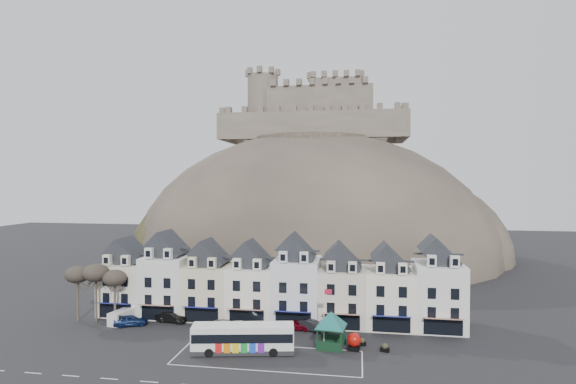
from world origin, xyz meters
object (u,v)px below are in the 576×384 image
object	(u,v)px
car_charcoal	(311,325)
car_silver	(227,326)
car_black	(172,317)
car_maroon	(297,325)
car_navy	(131,320)
bus_shelter	(331,319)
flagpole	(325,312)
red_buoy	(354,341)
bus	(243,337)
white_van	(122,317)
car_white	(241,327)

from	to	relation	value
car_charcoal	car_silver	bearing A→B (deg)	116.68
car_black	car_maroon	size ratio (longest dim) A/B	1.19
car_navy	car_black	size ratio (longest dim) A/B	0.97
car_black	car_silver	size ratio (longest dim) A/B	0.92
car_charcoal	bus_shelter	bearing A→B (deg)	-134.99
bus_shelter	car_silver	size ratio (longest dim) A/B	1.39
bus_shelter	flagpole	distance (m)	1.59
red_buoy	car_black	xyz separation A→B (m)	(-26.81, 6.67, -0.30)
bus	car_black	xyz separation A→B (m)	(-13.45, 9.74, -1.14)
red_buoy	white_van	xyz separation A→B (m)	(-33.86, 5.11, -0.12)
car_charcoal	bus	bearing A→B (deg)	158.36
car_silver	car_maroon	size ratio (longest dim) A/B	1.29
bus	bus_shelter	bearing A→B (deg)	7.74
bus	red_buoy	world-z (taller)	bus
red_buoy	car_navy	distance (m)	32.28
bus	car_maroon	world-z (taller)	bus
white_van	car_maroon	world-z (taller)	white_van
car_white	red_buoy	bearing A→B (deg)	-122.91
car_silver	bus	bearing A→B (deg)	-130.12
car_navy	car_maroon	bearing A→B (deg)	-108.89
white_van	car_charcoal	distance (m)	27.87
car_black	car_charcoal	distance (m)	20.81
white_van	car_charcoal	xyz separation A→B (m)	(27.85, 1.09, -0.16)
bus	car_white	distance (m)	7.65
flagpole	car_charcoal	distance (m)	6.22
car_navy	bus	bearing A→B (deg)	-135.06
car_black	white_van	bearing A→B (deg)	110.70
car_white	car_maroon	size ratio (longest dim) A/B	1.28
white_van	car_maroon	distance (m)	25.81
car_maroon	bus_shelter	bearing A→B (deg)	-137.05
bus	red_buoy	xyz separation A→B (m)	(13.36, 3.06, -0.85)
flagpole	car_white	world-z (taller)	flagpole
bus_shelter	car_charcoal	xyz separation A→B (m)	(-3.16, 5.87, -2.76)
bus	white_van	bearing A→B (deg)	148.10
car_white	bus	bearing A→B (deg)	178.85
bus	car_maroon	size ratio (longest dim) A/B	3.16
bus_shelter	car_navy	size ratio (longest dim) A/B	1.55
red_buoy	car_maroon	size ratio (longest dim) A/B	0.53
car_black	car_white	world-z (taller)	car_black
bus_shelter	red_buoy	bearing A→B (deg)	0.35
bus	car_charcoal	bearing A→B (deg)	41.44
car_black	car_white	distance (m)	11.55
car_navy	car_silver	xyz separation A→B (m)	(14.40, 0.00, -0.06)
bus_shelter	car_black	xyz separation A→B (m)	(-23.96, 6.35, -2.77)
red_buoy	flagpole	size ratio (longest dim) A/B	0.29
white_van	car_silver	size ratio (longest dim) A/B	0.87
car_silver	car_charcoal	size ratio (longest dim) A/B	1.07
red_buoy	car_charcoal	world-z (taller)	red_buoy
car_silver	flagpole	bearing A→B (deg)	-81.55
car_silver	car_white	xyz separation A→B (m)	(2.08, 0.00, 0.02)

